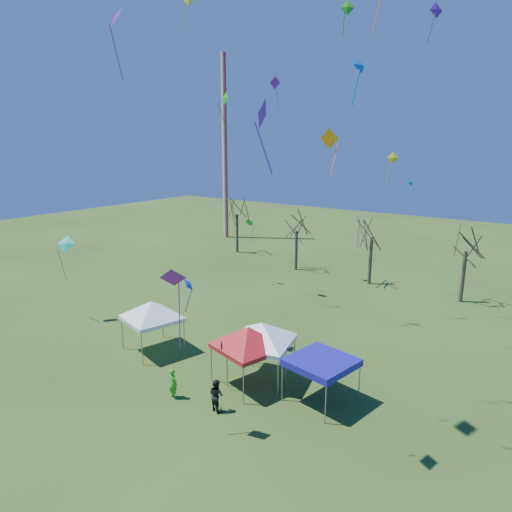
{
  "coord_description": "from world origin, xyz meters",
  "views": [
    {
      "loc": [
        13.16,
        -16.55,
        13.31
      ],
      "look_at": [
        -0.69,
        3.0,
        7.35
      ],
      "focal_mm": 32.0,
      "sensor_mm": 36.0,
      "label": 1
    }
  ],
  "objects_px": {
    "tree_2": "(373,220)",
    "tent_white_mid": "(262,327)",
    "tent_red": "(248,331)",
    "person_dark": "(216,395)",
    "tree_0": "(237,200)",
    "tree_1": "(297,217)",
    "radio_mast": "(225,149)",
    "tent_blue": "(321,363)",
    "person_green": "(173,383)",
    "tent_white_west": "(151,305)",
    "tree_3": "(468,232)"
  },
  "relations": [
    {
      "from": "person_dark",
      "to": "person_green",
      "type": "xyz_separation_m",
      "value": [
        -2.66,
        -0.42,
        -0.02
      ]
    },
    {
      "from": "tree_1",
      "to": "person_dark",
      "type": "relative_size",
      "value": 4.39
    },
    {
      "from": "tent_white_mid",
      "to": "tent_blue",
      "type": "distance_m",
      "value": 3.99
    },
    {
      "from": "tree_1",
      "to": "tree_2",
      "type": "distance_m",
      "value": 8.42
    },
    {
      "from": "radio_mast",
      "to": "tree_2",
      "type": "xyz_separation_m",
      "value": [
        25.63,
        -9.62,
        -6.21
      ]
    },
    {
      "from": "tree_2",
      "to": "tent_white_mid",
      "type": "relative_size",
      "value": 1.85
    },
    {
      "from": "radio_mast",
      "to": "tree_0",
      "type": "relative_size",
      "value": 2.96
    },
    {
      "from": "tent_blue",
      "to": "tent_red",
      "type": "bearing_deg",
      "value": -169.72
    },
    {
      "from": "tree_2",
      "to": "tent_blue",
      "type": "relative_size",
      "value": 2.28
    },
    {
      "from": "tree_1",
      "to": "tent_red",
      "type": "relative_size",
      "value": 1.73
    },
    {
      "from": "tree_2",
      "to": "person_dark",
      "type": "relative_size",
      "value": 4.76
    },
    {
      "from": "tree_0",
      "to": "person_green",
      "type": "height_order",
      "value": "tree_0"
    },
    {
      "from": "tree_2",
      "to": "tent_white_mid",
      "type": "xyz_separation_m",
      "value": [
        1.94,
        -21.17,
        -3.05
      ]
    },
    {
      "from": "tree_3",
      "to": "tent_red",
      "type": "distance_m",
      "value": 22.95
    },
    {
      "from": "tree_1",
      "to": "person_dark",
      "type": "distance_m",
      "value": 27.87
    },
    {
      "from": "tree_2",
      "to": "tent_white_west",
      "type": "height_order",
      "value": "tree_2"
    },
    {
      "from": "tree_3",
      "to": "radio_mast",
      "type": "bearing_deg",
      "value": 163.69
    },
    {
      "from": "tree_0",
      "to": "tree_1",
      "type": "distance_m",
      "value": 10.47
    },
    {
      "from": "tent_white_mid",
      "to": "person_dark",
      "type": "distance_m",
      "value": 4.65
    },
    {
      "from": "tent_white_mid",
      "to": "tree_0",
      "type": "bearing_deg",
      "value": 130.18
    },
    {
      "from": "person_dark",
      "to": "person_green",
      "type": "distance_m",
      "value": 2.69
    },
    {
      "from": "tree_1",
      "to": "tent_white_west",
      "type": "xyz_separation_m",
      "value": [
        2.4,
        -22.5,
        -2.61
      ]
    },
    {
      "from": "radio_mast",
      "to": "tree_3",
      "type": "distance_m",
      "value": 36.04
    },
    {
      "from": "person_green",
      "to": "tent_blue",
      "type": "bearing_deg",
      "value": -133.86
    },
    {
      "from": "tent_white_mid",
      "to": "tent_red",
      "type": "relative_size",
      "value": 1.02
    },
    {
      "from": "tree_1",
      "to": "tent_white_mid",
      "type": "distance_m",
      "value": 23.94
    },
    {
      "from": "tent_white_west",
      "to": "tent_blue",
      "type": "bearing_deg",
      "value": 4.41
    },
    {
      "from": "tree_0",
      "to": "tree_2",
      "type": "xyz_separation_m",
      "value": [
        18.48,
        -3.01,
        -0.2
      ]
    },
    {
      "from": "tent_red",
      "to": "person_dark",
      "type": "height_order",
      "value": "tent_red"
    },
    {
      "from": "tent_white_west",
      "to": "tree_3",
      "type": "bearing_deg",
      "value": 56.68
    },
    {
      "from": "tree_0",
      "to": "person_dark",
      "type": "relative_size",
      "value": 4.91
    },
    {
      "from": "tent_red",
      "to": "person_green",
      "type": "height_order",
      "value": "tent_red"
    },
    {
      "from": "tree_3",
      "to": "tent_blue",
      "type": "bearing_deg",
      "value": -97.07
    },
    {
      "from": "person_dark",
      "to": "radio_mast",
      "type": "bearing_deg",
      "value": -39.95
    },
    {
      "from": "tent_white_west",
      "to": "tree_0",
      "type": "bearing_deg",
      "value": 116.33
    },
    {
      "from": "tree_1",
      "to": "tree_3",
      "type": "distance_m",
      "value": 16.81
    },
    {
      "from": "tent_blue",
      "to": "tree_0",
      "type": "bearing_deg",
      "value": 134.94
    },
    {
      "from": "tree_1",
      "to": "tree_3",
      "type": "relative_size",
      "value": 0.95
    },
    {
      "from": "tree_1",
      "to": "person_green",
      "type": "distance_m",
      "value": 27.4
    },
    {
      "from": "person_dark",
      "to": "tree_1",
      "type": "bearing_deg",
      "value": -56.28
    },
    {
      "from": "tent_blue",
      "to": "person_green",
      "type": "distance_m",
      "value": 7.95
    },
    {
      "from": "tree_2",
      "to": "tent_white_west",
      "type": "distance_m",
      "value": 23.23
    },
    {
      "from": "tent_blue",
      "to": "tree_3",
      "type": "bearing_deg",
      "value": 82.93
    },
    {
      "from": "tent_white_west",
      "to": "tent_blue",
      "type": "distance_m",
      "value": 11.87
    },
    {
      "from": "tree_3",
      "to": "person_green",
      "type": "height_order",
      "value": "tree_3"
    },
    {
      "from": "tree_0",
      "to": "tent_blue",
      "type": "distance_m",
      "value": 34.63
    },
    {
      "from": "tree_1",
      "to": "tent_blue",
      "type": "distance_m",
      "value": 26.09
    },
    {
      "from": "radio_mast",
      "to": "tree_1",
      "type": "height_order",
      "value": "radio_mast"
    },
    {
      "from": "tree_0",
      "to": "tent_red",
      "type": "xyz_separation_m",
      "value": [
        20.11,
        -25.08,
        -3.27
      ]
    },
    {
      "from": "tent_white_mid",
      "to": "tree_3",
      "type": "bearing_deg",
      "value": 72.78
    }
  ]
}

